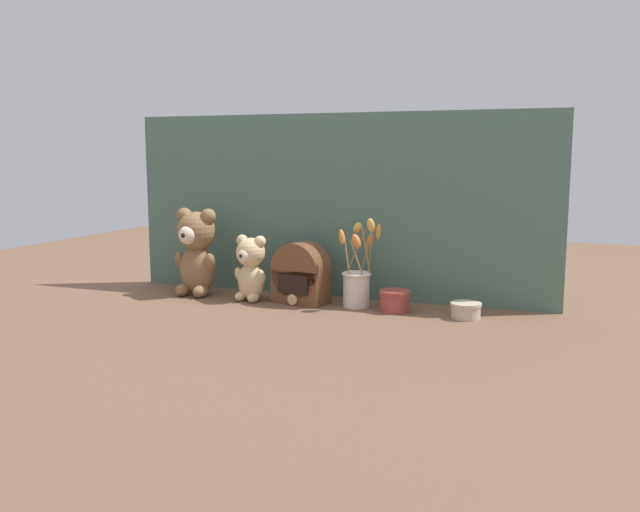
% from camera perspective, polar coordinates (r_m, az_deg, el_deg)
% --- Properties ---
extents(ground_plane, '(4.00, 4.00, 0.00)m').
position_cam_1_polar(ground_plane, '(2.22, -0.18, -4.22)').
color(ground_plane, brown).
extents(backdrop_wall, '(1.51, 0.02, 0.63)m').
position_cam_1_polar(backdrop_wall, '(2.33, 1.28, 4.21)').
color(backdrop_wall, '#4C6B5B').
rests_on(backdrop_wall, ground).
extents(teddy_bear_large, '(0.16, 0.16, 0.31)m').
position_cam_1_polar(teddy_bear_large, '(2.40, -10.38, 0.50)').
color(teddy_bear_large, olive).
rests_on(teddy_bear_large, ground).
extents(teddy_bear_medium, '(0.12, 0.11, 0.22)m').
position_cam_1_polar(teddy_bear_medium, '(2.29, -5.86, -0.90)').
color(teddy_bear_medium, '#DBBC84').
rests_on(teddy_bear_medium, ground).
extents(flower_vase, '(0.13, 0.16, 0.30)m').
position_cam_1_polar(flower_vase, '(2.19, 3.15, -2.10)').
color(flower_vase, silver).
rests_on(flower_vase, ground).
extents(vintage_radio, '(0.20, 0.13, 0.20)m').
position_cam_1_polar(vintage_radio, '(2.24, -1.62, -1.67)').
color(vintage_radio, brown).
rests_on(vintage_radio, ground).
extents(decorative_tin_tall, '(0.09, 0.09, 0.05)m').
position_cam_1_polar(decorative_tin_tall, '(2.10, 12.19, -4.47)').
color(decorative_tin_tall, beige).
rests_on(decorative_tin_tall, ground).
extents(decorative_tin_short, '(0.10, 0.10, 0.07)m').
position_cam_1_polar(decorative_tin_short, '(2.15, 6.31, -3.76)').
color(decorative_tin_short, '#993D33').
rests_on(decorative_tin_short, ground).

